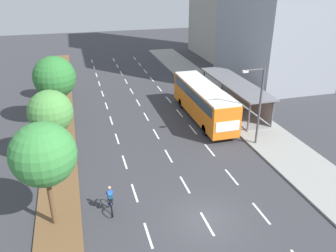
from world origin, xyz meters
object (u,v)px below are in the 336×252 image
Objects in this scene: bus at (203,99)px; median_tree_second at (50,112)px; cyclist at (110,200)px; median_tree_third at (54,77)px; streetlight at (258,101)px; bus_shelter at (237,92)px; median_tree_fourth at (56,69)px; median_tree_nearest at (43,155)px.

median_tree_second is at bearing -160.09° from bus.
bus is 2.00× the size of median_tree_second.
bus is 15.82m from cyclist.
median_tree_third is 17.84m from streetlight.
bus is 14.67m from median_tree_second.
cyclist is at bearing -65.03° from median_tree_second.
median_tree_third is at bearing 102.02° from cyclist.
bus_shelter is 2.46× the size of median_tree_fourth.
median_tree_fourth is at bearing 89.69° from median_tree_nearest.
cyclist is 0.37× the size of median_tree_fourth.
streetlight is (15.62, -8.58, -0.77)m from median_tree_third.
median_tree_second is 7.22m from median_tree_third.
streetlight reaches higher than bus_shelter.
bus_shelter is 1.85× the size of median_tree_third.
median_tree_second reaches higher than bus_shelter.
bus is at bearing -160.28° from bus_shelter.
cyclist is 0.28× the size of median_tree_third.
median_tree_third reaches higher than median_tree_nearest.
bus reaches higher than bus_shelter.
median_tree_nearest is at bearing -159.91° from streetlight.
median_tree_third is (0.29, 14.39, 0.05)m from median_tree_nearest.
streetlight is at bearing -105.04° from bus_shelter.
bus is 1.80× the size of median_tree_nearest.
median_tree_second is 0.88× the size of median_tree_third.
bus_shelter is 2.11× the size of median_tree_second.
bus_shelter is 17.97m from median_tree_third.
bus_shelter is at bearing 19.72° from bus.
median_tree_nearest is at bearing -174.02° from cyclist.
median_tree_third reaches higher than bus.
streetlight reaches higher than median_tree_second.
cyclist is at bearing -156.57° from streetlight.
median_tree_second is 1.16× the size of median_tree_fourth.
median_tree_nearest is at bearing -90.68° from median_tree_second.
streetlight reaches higher than median_tree_third.
streetlight is at bearing 23.43° from cyclist.
cyclist is at bearing -137.87° from bus_shelter.
bus is 16.65m from median_tree_fourth.
median_tree_third is at bearing -88.64° from median_tree_fourth.
cyclist is 5.04m from median_tree_nearest.
median_tree_second is 0.87× the size of streetlight.
bus_shelter is at bearing 74.96° from streetlight.
median_tree_second reaches higher than bus.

